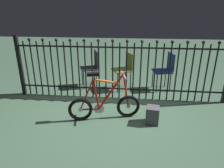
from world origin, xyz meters
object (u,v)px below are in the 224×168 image
Objects in this scene: bicycle at (105,104)px; chair_olive at (125,67)px; chair_navy at (166,68)px; chair_charcoal at (92,65)px; display_crate at (152,115)px.

bicycle is 1.50m from chair_olive.
bicycle is 1.41× the size of chair_navy.
chair_charcoal is 1.01× the size of chair_olive.
chair_olive is (0.29, 1.45, 0.27)m from bicycle.
chair_charcoal is 0.82m from chair_olive.
chair_charcoal reaches higher than bicycle.
chair_charcoal is (-1.78, 0.02, 0.01)m from chair_navy.
display_crate is (-0.41, -1.59, -0.39)m from chair_navy.
chair_olive is at bearing 109.96° from display_crate.
chair_olive reaches higher than display_crate.
chair_navy is 1.78m from chair_charcoal.
chair_charcoal is at bearing 108.61° from bicycle.
bicycle is 0.85m from display_crate.
display_crate is (1.36, -1.61, -0.40)m from chair_charcoal.
chair_charcoal is 3.00× the size of display_crate.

